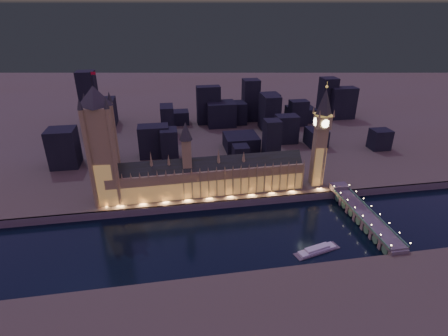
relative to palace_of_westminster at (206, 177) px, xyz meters
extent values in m
plane|color=black|center=(12.28, -61.75, -26.37)|extent=(2000.00, 2000.00, 0.00)
cube|color=brown|center=(12.28, 458.25, -22.37)|extent=(2000.00, 960.00, 8.00)
cube|color=#53444F|center=(12.28, -20.75, -22.37)|extent=(2000.00, 2.50, 8.00)
cube|color=#897D58|center=(0.91, 0.25, -4.37)|extent=(200.39, 24.32, 28.00)
cube|color=#B88C45|center=(0.91, -10.00, -9.37)|extent=(200.00, 0.50, 18.00)
cube|color=black|center=(0.91, 0.25, 12.63)|extent=(200.31, 20.59, 16.26)
cube|color=#897D58|center=(-19.09, 0.25, 25.63)|extent=(9.00, 9.00, 32.00)
cone|color=#2C2E32|center=(-19.09, 0.25, 50.63)|extent=(13.00, 13.00, 18.00)
cube|color=#897D58|center=(-99.09, -10.35, -4.37)|extent=(1.20, 1.20, 28.00)
cone|color=#897D58|center=(-99.09, -9.75, 12.63)|extent=(2.00, 2.00, 6.00)
cube|color=#897D58|center=(-90.76, -10.35, -4.37)|extent=(1.20, 1.20, 28.00)
cone|color=#897D58|center=(-90.76, -9.75, 12.63)|extent=(2.00, 2.00, 6.00)
cube|color=#897D58|center=(-82.42, -10.35, -4.37)|extent=(1.20, 1.20, 28.00)
cone|color=#897D58|center=(-82.42, -9.75, 12.63)|extent=(2.00, 2.00, 6.00)
cube|color=#897D58|center=(-74.09, -10.35, -4.37)|extent=(1.20, 1.20, 28.00)
cone|color=#897D58|center=(-74.09, -9.75, 12.63)|extent=(2.00, 2.00, 6.00)
cube|color=#897D58|center=(-65.76, -10.35, -4.37)|extent=(1.20, 1.20, 28.00)
cone|color=#897D58|center=(-65.76, -9.75, 12.63)|extent=(2.00, 2.00, 6.00)
cube|color=#897D58|center=(-57.42, -10.35, -4.37)|extent=(1.20, 1.20, 28.00)
cone|color=#897D58|center=(-57.42, -9.75, 12.63)|extent=(2.00, 2.00, 6.00)
cube|color=#897D58|center=(-49.09, -10.35, -4.37)|extent=(1.20, 1.20, 28.00)
cone|color=#897D58|center=(-49.09, -9.75, 12.63)|extent=(2.00, 2.00, 6.00)
cube|color=#897D58|center=(-40.76, -10.35, -4.37)|extent=(1.20, 1.20, 28.00)
cone|color=#897D58|center=(-40.76, -9.75, 12.63)|extent=(2.00, 2.00, 6.00)
cube|color=#897D58|center=(-32.42, -10.35, -4.37)|extent=(1.20, 1.20, 28.00)
cone|color=#897D58|center=(-32.42, -9.75, 12.63)|extent=(2.00, 2.00, 6.00)
cube|color=#897D58|center=(-24.09, -10.35, -4.37)|extent=(1.20, 1.20, 28.00)
cone|color=#897D58|center=(-24.09, -9.75, 12.63)|extent=(2.00, 2.00, 6.00)
cube|color=#897D58|center=(-15.76, -10.35, -4.37)|extent=(1.20, 1.20, 28.00)
cone|color=#897D58|center=(-15.76, -9.75, 12.63)|extent=(2.00, 2.00, 6.00)
cube|color=#897D58|center=(-7.42, -10.35, -4.37)|extent=(1.20, 1.20, 28.00)
cone|color=#897D58|center=(-7.42, -9.75, 12.63)|extent=(2.00, 2.00, 6.00)
cube|color=#897D58|center=(0.91, -10.35, -4.37)|extent=(1.20, 1.20, 28.00)
cone|color=#897D58|center=(0.91, -9.75, 12.63)|extent=(2.00, 2.00, 6.00)
cube|color=#897D58|center=(9.24, -10.35, -4.37)|extent=(1.20, 1.20, 28.00)
cone|color=#897D58|center=(9.24, -9.75, 12.63)|extent=(2.00, 2.00, 6.00)
cube|color=#897D58|center=(17.58, -10.35, -4.37)|extent=(1.20, 1.20, 28.00)
cone|color=#897D58|center=(17.58, -9.75, 12.63)|extent=(2.00, 2.00, 6.00)
cube|color=#897D58|center=(25.91, -10.35, -4.37)|extent=(1.20, 1.20, 28.00)
cone|color=#897D58|center=(25.91, -9.75, 12.63)|extent=(2.00, 2.00, 6.00)
cube|color=#897D58|center=(34.24, -10.35, -4.37)|extent=(1.20, 1.20, 28.00)
cone|color=#897D58|center=(34.24, -9.75, 12.63)|extent=(2.00, 2.00, 6.00)
cube|color=#897D58|center=(42.58, -10.35, -4.37)|extent=(1.20, 1.20, 28.00)
cone|color=#897D58|center=(42.58, -9.75, 12.63)|extent=(2.00, 2.00, 6.00)
cube|color=#897D58|center=(50.91, -10.35, -4.37)|extent=(1.20, 1.20, 28.00)
cone|color=#897D58|center=(50.91, -9.75, 12.63)|extent=(2.00, 2.00, 6.00)
cube|color=#897D58|center=(59.24, -10.35, -4.37)|extent=(1.20, 1.20, 28.00)
cone|color=#897D58|center=(59.24, -9.75, 12.63)|extent=(2.00, 2.00, 6.00)
cube|color=#897D58|center=(67.58, -10.35, -4.37)|extent=(1.20, 1.20, 28.00)
cone|color=#897D58|center=(67.58, -9.75, 12.63)|extent=(2.00, 2.00, 6.00)
cube|color=#897D58|center=(75.91, -10.35, -4.37)|extent=(1.20, 1.20, 28.00)
cone|color=#897D58|center=(75.91, -9.75, 12.63)|extent=(2.00, 2.00, 6.00)
cube|color=#897D58|center=(84.24, -10.35, -4.37)|extent=(1.20, 1.20, 28.00)
cone|color=#897D58|center=(84.24, -9.75, 12.63)|extent=(2.00, 2.00, 6.00)
cube|color=#897D58|center=(92.58, -10.35, -4.37)|extent=(1.20, 1.20, 28.00)
cone|color=#897D58|center=(92.58, -9.75, 12.63)|extent=(2.00, 2.00, 6.00)
cube|color=#897D58|center=(100.91, -10.35, -4.37)|extent=(1.20, 1.20, 28.00)
cone|color=#897D58|center=(100.91, -9.75, 12.63)|extent=(2.00, 2.00, 6.00)
cone|color=#897D58|center=(-54.09, 0.25, 22.63)|extent=(4.40, 4.40, 18.00)
cone|color=#897D58|center=(-37.09, 0.25, 20.63)|extent=(4.40, 4.40, 14.00)
cone|color=#897D58|center=(12.91, 0.25, 21.63)|extent=(4.40, 4.40, 16.00)
cone|color=#897D58|center=(38.91, 0.25, 19.63)|extent=(4.40, 4.40, 12.00)
cube|color=#897D58|center=(-97.72, 0.25, 30.18)|extent=(23.36, 23.36, 97.10)
cube|color=#B88C45|center=(-97.72, -10.95, 3.63)|extent=(22.00, 0.50, 44.00)
cone|color=#2C2E32|center=(-97.72, 0.25, 87.73)|extent=(31.68, 31.68, 18.00)
cylinder|color=black|center=(-97.72, 0.25, 102.73)|extent=(0.50, 0.50, 12.00)
cube|color=red|center=(-95.52, 0.25, 107.23)|extent=(4.00, 0.15, 2.50)
cylinder|color=#897D58|center=(-108.72, -10.75, 30.18)|extent=(4.40, 4.40, 97.10)
cone|color=#2C2E32|center=(-108.72, -10.75, 83.73)|extent=(5.20, 5.20, 10.00)
cylinder|color=#897D58|center=(-108.72, 11.25, 30.18)|extent=(4.40, 4.40, 97.10)
cone|color=#2C2E32|center=(-108.72, 11.25, 83.73)|extent=(5.20, 5.20, 10.00)
cylinder|color=#897D58|center=(-86.72, -10.75, 30.18)|extent=(4.40, 4.40, 97.10)
cone|color=#2C2E32|center=(-86.72, -10.75, 83.73)|extent=(5.20, 5.20, 10.00)
cylinder|color=#897D58|center=(-86.72, 11.25, 30.18)|extent=(4.40, 4.40, 97.10)
cone|color=#2C2E32|center=(-86.72, 11.25, 83.73)|extent=(5.20, 5.20, 10.00)
cube|color=#897D58|center=(120.28, 0.25, 13.92)|extent=(13.53, 13.53, 64.57)
cube|color=#B88C45|center=(120.28, -5.95, 3.63)|extent=(12.00, 0.50, 44.00)
cube|color=#897D58|center=(120.28, 0.25, 52.73)|extent=(15.00, 15.00, 13.06)
cube|color=#F2C64C|center=(120.28, 0.25, 59.86)|extent=(15.75, 15.75, 1.20)
cone|color=#2C2E32|center=(120.28, 0.25, 73.46)|extent=(18.00, 18.00, 26.00)
sphere|color=#F2C64C|center=(120.28, 0.25, 87.96)|extent=(2.80, 2.80, 2.80)
cylinder|color=#F2C64C|center=(120.28, 0.25, 90.46)|extent=(0.40, 0.40, 5.00)
cylinder|color=#FFF2BF|center=(120.28, -7.50, 52.73)|extent=(8.40, 0.50, 8.40)
cylinder|color=#FFF2BF|center=(120.28, 8.00, 52.73)|extent=(8.40, 0.50, 8.40)
cylinder|color=#FFF2BF|center=(112.53, 0.25, 52.73)|extent=(0.50, 8.40, 8.40)
cylinder|color=#FFF2BF|center=(128.03, 0.25, 52.73)|extent=(0.50, 8.40, 8.40)
cone|color=#897D58|center=(112.78, -7.25, 63.26)|extent=(2.60, 2.60, 8.00)
cone|color=#897D58|center=(112.78, 7.75, 63.26)|extent=(2.60, 2.60, 8.00)
cone|color=#897D58|center=(127.78, -7.25, 63.26)|extent=(2.60, 2.60, 8.00)
cone|color=#897D58|center=(127.78, 7.75, 63.26)|extent=(2.60, 2.60, 8.00)
cube|color=#53444F|center=(140.26, -71.75, -16.87)|extent=(17.65, 100.00, 1.60)
cube|color=#2C6B50|center=(131.83, -71.75, -15.47)|extent=(0.80, 100.00, 1.60)
cube|color=#2C6B50|center=(148.68, -71.75, -15.47)|extent=(0.80, 100.00, 1.60)
cube|color=#53444F|center=(140.26, -16.75, -17.62)|extent=(17.65, 12.00, 9.50)
cube|color=#53444F|center=(140.26, -121.75, -22.02)|extent=(15.88, 4.00, 9.50)
cylinder|color=black|center=(131.83, -121.75, -13.67)|extent=(0.30, 0.30, 4.40)
sphere|color=#FFD88C|center=(131.83, -121.75, -11.37)|extent=(1.00, 1.00, 1.00)
cylinder|color=black|center=(148.68, -121.75, -13.67)|extent=(0.30, 0.30, 4.40)
sphere|color=#FFD88C|center=(148.68, -121.75, -11.37)|extent=(1.00, 1.00, 1.00)
cube|color=#53444F|center=(140.26, -107.47, -22.02)|extent=(15.88, 4.00, 9.50)
cylinder|color=black|center=(131.83, -107.47, -13.67)|extent=(0.30, 0.30, 4.40)
sphere|color=#FFD88C|center=(131.83, -107.47, -11.37)|extent=(1.00, 1.00, 1.00)
cylinder|color=black|center=(148.68, -107.47, -13.67)|extent=(0.30, 0.30, 4.40)
sphere|color=#FFD88C|center=(148.68, -107.47, -11.37)|extent=(1.00, 1.00, 1.00)
cube|color=#53444F|center=(140.26, -93.18, -22.02)|extent=(15.88, 4.00, 9.50)
cylinder|color=black|center=(131.83, -93.18, -13.67)|extent=(0.30, 0.30, 4.40)
sphere|color=#FFD88C|center=(131.83, -93.18, -11.37)|extent=(1.00, 1.00, 1.00)
cylinder|color=black|center=(148.68, -93.18, -13.67)|extent=(0.30, 0.30, 4.40)
sphere|color=#FFD88C|center=(148.68, -93.18, -11.37)|extent=(1.00, 1.00, 1.00)
cube|color=#53444F|center=(140.26, -78.90, -22.02)|extent=(15.88, 4.00, 9.50)
cylinder|color=black|center=(131.83, -78.90, -13.67)|extent=(0.30, 0.30, 4.40)
sphere|color=#FFD88C|center=(131.83, -78.90, -11.37)|extent=(1.00, 1.00, 1.00)
cylinder|color=black|center=(148.68, -78.90, -13.67)|extent=(0.30, 0.30, 4.40)
sphere|color=#FFD88C|center=(148.68, -78.90, -11.37)|extent=(1.00, 1.00, 1.00)
cube|color=#53444F|center=(140.26, -64.61, -22.02)|extent=(15.88, 4.00, 9.50)
cylinder|color=black|center=(131.83, -64.61, -13.67)|extent=(0.30, 0.30, 4.40)
sphere|color=#FFD88C|center=(131.83, -64.61, -11.37)|extent=(1.00, 1.00, 1.00)
cylinder|color=black|center=(148.68, -64.61, -13.67)|extent=(0.30, 0.30, 4.40)
sphere|color=#FFD88C|center=(148.68, -64.61, -11.37)|extent=(1.00, 1.00, 1.00)
cube|color=#53444F|center=(140.26, -50.33, -22.02)|extent=(15.88, 4.00, 9.50)
cylinder|color=black|center=(131.83, -50.33, -13.67)|extent=(0.30, 0.30, 4.40)
sphere|color=#FFD88C|center=(131.83, -50.33, -11.37)|extent=(1.00, 1.00, 1.00)
cylinder|color=black|center=(148.68, -50.33, -13.67)|extent=(0.30, 0.30, 4.40)
sphere|color=#FFD88C|center=(148.68, -50.33, -11.37)|extent=(1.00, 1.00, 1.00)
cube|color=#53444F|center=(140.26, -36.04, -22.02)|extent=(15.88, 4.00, 9.50)
cylinder|color=black|center=(131.83, -36.04, -13.67)|extent=(0.30, 0.30, 4.40)
sphere|color=#FFD88C|center=(131.83, -36.04, -11.37)|extent=(1.00, 1.00, 1.00)
cylinder|color=black|center=(148.68, -36.04, -13.67)|extent=(0.30, 0.30, 4.40)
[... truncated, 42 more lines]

